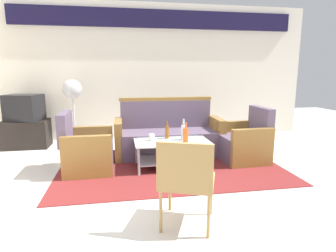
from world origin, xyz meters
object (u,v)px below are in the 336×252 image
object	(u,v)px
bottle_brown	(167,132)
tv_stand	(27,134)
bottle_clear	(183,132)
pedestal_fan	(72,93)
bottle_orange	(186,135)
cup	(152,137)
coffee_table	(172,150)
television	(24,107)
armchair_right	(244,143)
couch	(168,137)
armchair_left	(87,151)
wicker_chair	(186,177)

from	to	relation	value
bottle_brown	tv_stand	size ratio (longest dim) A/B	0.34
bottle_clear	pedestal_fan	xyz separation A→B (m)	(-1.80, 1.62, 0.48)
bottle_orange	cup	distance (m)	0.51
coffee_table	bottle_clear	size ratio (longest dim) A/B	3.46
cup	television	xyz separation A→B (m)	(-2.20, 1.53, 0.30)
cup	television	size ratio (longest dim) A/B	0.14
armchair_right	bottle_brown	bearing A→B (deg)	86.04
couch	bottle_orange	size ratio (longest dim) A/B	6.30
bottle_orange	bottle_clear	size ratio (longest dim) A/B	0.90
bottle_orange	tv_stand	size ratio (longest dim) A/B	0.36
bottle_orange	tv_stand	world-z (taller)	bottle_orange
cup	pedestal_fan	bearing A→B (deg)	130.09
bottle_brown	television	distance (m)	2.84
bottle_clear	television	bearing A→B (deg)	149.46
tv_stand	coffee_table	bearing A→B (deg)	-32.87
cup	tv_stand	xyz separation A→B (m)	(-2.20, 1.53, -0.20)
coffee_table	armchair_left	bearing A→B (deg)	176.06
couch	armchair_left	bearing A→B (deg)	25.45
bottle_clear	tv_stand	distance (m)	3.11
armchair_right	bottle_brown	size ratio (longest dim) A/B	3.16
bottle_clear	television	distance (m)	3.11
armchair_left	television	xyz separation A→B (m)	(-1.25, 1.52, 0.47)
armchair_left	coffee_table	world-z (taller)	armchair_left
bottle_orange	bottle_clear	bearing A→B (deg)	90.88
armchair_right	coffee_table	size ratio (longest dim) A/B	0.77
pedestal_fan	couch	bearing A→B (deg)	-30.02
bottle_brown	television	xyz separation A→B (m)	(-2.44, 1.43, 0.25)
coffee_table	pedestal_fan	size ratio (longest dim) A/B	0.87
coffee_table	wicker_chair	xyz separation A→B (m)	(-0.18, -1.65, 0.22)
armchair_left	television	bearing A→B (deg)	-140.95
pedestal_fan	bottle_brown	bearing A→B (deg)	-43.19
armchair_left	pedestal_fan	world-z (taller)	pedestal_fan
bottle_orange	wicker_chair	bearing A→B (deg)	-103.28
cup	wicker_chair	world-z (taller)	wicker_chair
cup	armchair_left	bearing A→B (deg)	179.61
bottle_brown	tv_stand	xyz separation A→B (m)	(-2.44, 1.43, -0.25)
armchair_left	pedestal_fan	distance (m)	1.77
armchair_left	wicker_chair	bearing A→B (deg)	30.85
coffee_table	couch	bearing A→B (deg)	84.54
armchair_right	pedestal_fan	distance (m)	3.29
bottle_clear	bottle_orange	bearing A→B (deg)	-89.12
armchair_left	bottle_brown	size ratio (longest dim) A/B	3.16
couch	pedestal_fan	size ratio (longest dim) A/B	1.43
couch	coffee_table	bearing A→B (deg)	85.20
cup	bottle_orange	bearing A→B (deg)	-20.59
couch	armchair_right	distance (m)	1.26
couch	bottle_clear	size ratio (longest dim) A/B	5.69
television	pedestal_fan	distance (m)	0.91
coffee_table	tv_stand	size ratio (longest dim) A/B	1.38
coffee_table	television	bearing A→B (deg)	147.08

